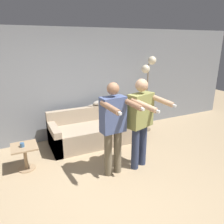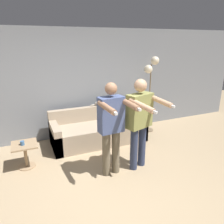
% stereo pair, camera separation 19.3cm
% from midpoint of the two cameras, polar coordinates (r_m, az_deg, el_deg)
% --- Properties ---
extents(ground_plane, '(16.00, 16.00, 0.00)m').
position_cam_midpoint_polar(ground_plane, '(3.71, 1.84, -20.18)').
color(ground_plane, tan).
extents(wall_back, '(10.00, 0.05, 2.60)m').
position_cam_midpoint_polar(wall_back, '(5.34, -9.26, 7.06)').
color(wall_back, gray).
rests_on(wall_back, ground_plane).
extents(couch, '(2.18, 0.87, 0.79)m').
position_cam_midpoint_polar(couch, '(5.20, -2.50, -4.92)').
color(couch, tan).
rests_on(couch, ground_plane).
extents(person_left, '(0.53, 0.70, 1.67)m').
position_cam_midpoint_polar(person_left, '(3.68, 1.40, -3.20)').
color(person_left, '#6B604C').
rests_on(person_left, ground_plane).
extents(person_right, '(0.68, 0.78, 1.69)m').
position_cam_midpoint_polar(person_right, '(3.92, 8.71, -1.68)').
color(person_right, '#2D3856').
rests_on(person_right, ground_plane).
extents(cat, '(0.53, 0.14, 0.17)m').
position_cam_midpoint_polar(cat, '(5.38, -1.35, 2.52)').
color(cat, '#B7AD9E').
rests_on(cat, couch).
extents(floor_lamp, '(0.39, 0.29, 1.94)m').
position_cam_midpoint_polar(floor_lamp, '(5.62, 11.17, 9.98)').
color(floor_lamp, '#756047').
rests_on(floor_lamp, ground_plane).
extents(side_table, '(0.46, 0.46, 0.48)m').
position_cam_midpoint_polar(side_table, '(4.42, -20.61, -9.40)').
color(side_table, '#A38460').
rests_on(side_table, ground_plane).
extents(cup, '(0.08, 0.08, 0.08)m').
position_cam_midpoint_polar(cup, '(4.32, -21.20, -7.58)').
color(cup, '#3D6693').
rests_on(cup, side_table).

